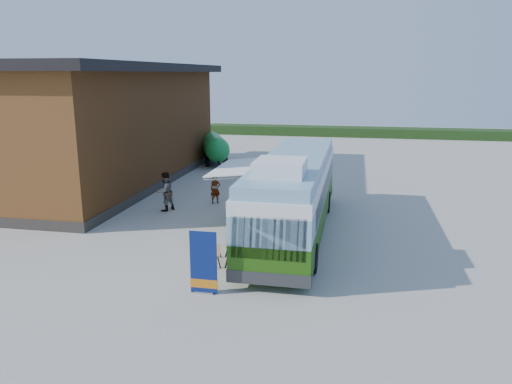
% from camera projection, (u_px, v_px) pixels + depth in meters
% --- Properties ---
extents(ground, '(100.00, 100.00, 0.00)m').
position_uv_depth(ground, '(226.00, 243.00, 20.84)').
color(ground, '#BCB7AD').
rests_on(ground, ground).
extents(barn, '(9.60, 21.20, 7.50)m').
position_uv_depth(barn, '(105.00, 127.00, 31.56)').
color(barn, brown).
rests_on(barn, ground).
extents(hedge, '(40.00, 3.00, 1.00)m').
position_uv_depth(hedge, '(382.00, 132.00, 55.44)').
color(hedge, '#264419').
rests_on(hedge, ground).
extents(bus, '(2.78, 12.96, 3.98)m').
position_uv_depth(bus, '(294.00, 192.00, 21.60)').
color(bus, '#336811').
rests_on(bus, ground).
extents(awning, '(2.79, 4.57, 0.53)m').
position_uv_depth(awning, '(250.00, 166.00, 22.19)').
color(awning, white).
rests_on(awning, ground).
extents(banner, '(0.91, 0.18, 2.09)m').
position_uv_depth(banner, '(204.00, 268.00, 15.88)').
color(banner, navy).
rests_on(banner, ground).
extents(picnic_table, '(1.77, 1.65, 0.85)m').
position_uv_depth(picnic_table, '(233.00, 246.00, 18.54)').
color(picnic_table, '#A5804E').
rests_on(picnic_table, ground).
extents(person_a, '(0.67, 0.62, 1.55)m').
position_uv_depth(person_a, '(215.00, 189.00, 27.03)').
color(person_a, '#999999').
rests_on(person_a, ground).
extents(person_b, '(1.16, 1.23, 2.01)m').
position_uv_depth(person_b, '(165.00, 192.00, 25.53)').
color(person_b, '#999999').
rests_on(person_b, ground).
extents(slurry_tanker, '(3.43, 5.79, 2.28)m').
position_uv_depth(slurry_tanker, '(214.00, 147.00, 38.93)').
color(slurry_tanker, green).
rests_on(slurry_tanker, ground).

